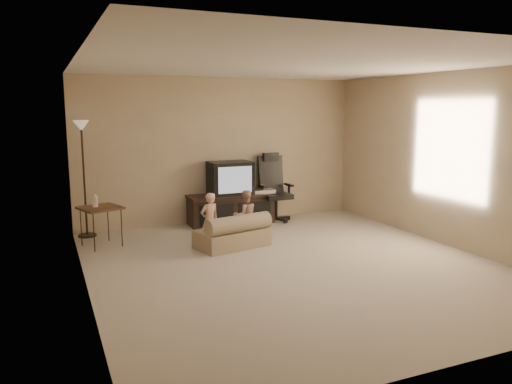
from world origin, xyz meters
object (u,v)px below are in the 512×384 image
child_sofa (234,234)px  toddler_left (210,221)px  tv_stand (231,198)px  office_chair (274,196)px  toddler_right (245,216)px  side_table (100,208)px  floor_lamp (83,153)px

child_sofa → toddler_left: 0.40m
tv_stand → office_chair: office_chair is taller
toddler_left → toddler_right: 0.64m
side_table → toddler_left: bearing=-26.5°
floor_lamp → child_sofa: (1.89, -1.50, -1.11)m
office_chair → floor_lamp: (-3.17, 0.12, 0.88)m
floor_lamp → child_sofa: floor_lamp is taller
tv_stand → side_table: bearing=-164.0°
office_chair → child_sofa: office_chair is taller
floor_lamp → toddler_left: (1.56, -1.38, -0.91)m
tv_stand → floor_lamp: 2.53m
side_table → toddler_right: 2.11m
office_chair → toddler_right: bearing=-132.0°
child_sofa → toddler_right: bearing=32.0°
child_sofa → floor_lamp: bearing=129.0°
child_sofa → toddler_left: (-0.33, 0.11, 0.20)m
child_sofa → tv_stand: bearing=58.7°
floor_lamp → side_table: bearing=-78.0°
side_table → toddler_right: size_ratio=1.02×
office_chair → side_table: office_chair is taller
office_chair → floor_lamp: 3.29m
office_chair → side_table: bearing=-169.3°
side_table → floor_lamp: (-0.14, 0.68, 0.75)m
office_chair → toddler_right: size_ratio=1.55×
tv_stand → toddler_right: bearing=-99.2°
side_table → child_sofa: bearing=-25.2°
toddler_left → office_chair: bearing=-157.4°
tv_stand → side_table: (-2.23, -0.62, 0.11)m
floor_lamp → toddler_right: bearing=-29.1°
tv_stand → toddler_right: tv_stand is taller
floor_lamp → toddler_left: 2.28m
office_chair → toddler_left: size_ratio=1.49×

